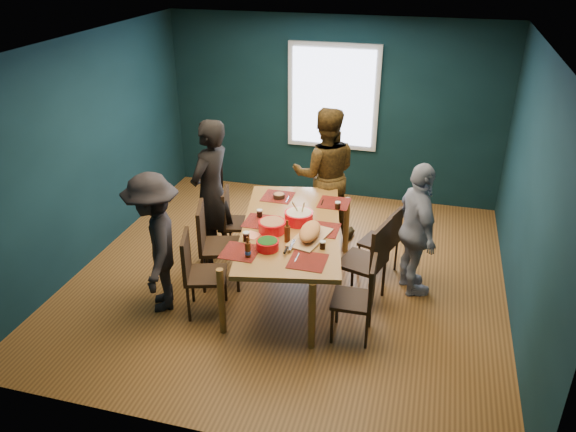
% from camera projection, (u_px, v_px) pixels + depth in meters
% --- Properties ---
extents(room, '(5.01, 5.01, 2.71)m').
position_uv_depth(room, '(296.00, 161.00, 6.40)').
color(room, '#9C652D').
rests_on(room, ground).
extents(dining_table, '(1.47, 2.30, 0.81)m').
position_uv_depth(dining_table, '(291.00, 232.00, 6.22)').
color(dining_table, olive).
rests_on(dining_table, floor).
extents(chair_left_far, '(0.48, 0.48, 0.89)m').
position_uv_depth(chair_left_far, '(234.00, 217.00, 7.01)').
color(chair_left_far, black).
rests_on(chair_left_far, floor).
extents(chair_left_mid, '(0.57, 0.57, 1.00)m').
position_uv_depth(chair_left_mid, '(212.00, 239.00, 6.37)').
color(chair_left_mid, black).
rests_on(chair_left_mid, floor).
extents(chair_left_near, '(0.53, 0.53, 0.94)m').
position_uv_depth(chair_left_near, '(197.00, 268.00, 5.89)').
color(chair_left_near, black).
rests_on(chair_left_near, floor).
extents(chair_right_far, '(0.49, 0.49, 0.86)m').
position_uv_depth(chair_right_far, '(386.00, 238.00, 6.58)').
color(chair_right_far, black).
rests_on(chair_right_far, floor).
extents(chair_right_mid, '(0.56, 0.56, 0.99)m').
position_uv_depth(chair_right_mid, '(370.00, 257.00, 6.04)').
color(chair_right_mid, black).
rests_on(chair_right_mid, floor).
extents(chair_right_near, '(0.41, 0.41, 0.89)m').
position_uv_depth(chair_right_near, '(362.00, 294.00, 5.52)').
color(chair_right_near, black).
rests_on(chair_right_near, floor).
extents(person_far_left, '(0.58, 0.74, 1.81)m').
position_uv_depth(person_far_left, '(211.00, 193.00, 6.74)').
color(person_far_left, black).
rests_on(person_far_left, floor).
extents(person_back, '(1.00, 0.87, 1.78)m').
position_uv_depth(person_back, '(325.00, 174.00, 7.30)').
color(person_back, black).
rests_on(person_back, floor).
extents(person_right, '(0.71, 0.99, 1.56)m').
position_uv_depth(person_right, '(417.00, 230.00, 6.15)').
color(person_right, white).
rests_on(person_right, floor).
extents(person_near_left, '(0.95, 1.16, 1.56)m').
position_uv_depth(person_near_left, '(155.00, 243.00, 5.89)').
color(person_near_left, black).
rests_on(person_near_left, floor).
extents(bowl_salad, '(0.30, 0.30, 0.12)m').
position_uv_depth(bowl_salad, '(272.00, 226.00, 6.04)').
color(bowl_salad, red).
rests_on(bowl_salad, dining_table).
extents(bowl_dumpling, '(0.32, 0.32, 0.30)m').
position_uv_depth(bowl_dumpling, '(299.00, 217.00, 6.22)').
color(bowl_dumpling, red).
rests_on(bowl_dumpling, dining_table).
extents(bowl_herbs, '(0.23, 0.23, 0.10)m').
position_uv_depth(bowl_herbs, '(268.00, 244.00, 5.70)').
color(bowl_herbs, red).
rests_on(bowl_herbs, dining_table).
extents(cutting_board, '(0.42, 0.73, 0.16)m').
position_uv_depth(cutting_board, '(310.00, 233.00, 5.89)').
color(cutting_board, tan).
rests_on(cutting_board, dining_table).
extents(small_bowl, '(0.14, 0.14, 0.06)m').
position_uv_depth(small_bowl, '(279.00, 196.00, 6.82)').
color(small_bowl, black).
rests_on(small_bowl, dining_table).
extents(beer_bottle_a, '(0.06, 0.06, 0.23)m').
position_uv_depth(beer_bottle_a, '(248.00, 250.00, 5.55)').
color(beer_bottle_a, '#45200C').
rests_on(beer_bottle_a, dining_table).
extents(beer_bottle_b, '(0.06, 0.06, 0.25)m').
position_uv_depth(beer_bottle_b, '(287.00, 233.00, 5.83)').
color(beer_bottle_b, '#45200C').
rests_on(beer_bottle_b, dining_table).
extents(cola_glass_a, '(0.07, 0.07, 0.10)m').
position_uv_depth(cola_glass_a, '(246.00, 236.00, 5.86)').
color(cola_glass_a, black).
rests_on(cola_glass_a, dining_table).
extents(cola_glass_b, '(0.06, 0.06, 0.09)m').
position_uv_depth(cola_glass_b, '(323.00, 245.00, 5.71)').
color(cola_glass_b, black).
rests_on(cola_glass_b, dining_table).
extents(cola_glass_c, '(0.07, 0.07, 0.09)m').
position_uv_depth(cola_glass_c, '(338.00, 205.00, 6.54)').
color(cola_glass_c, black).
rests_on(cola_glass_c, dining_table).
extents(cola_glass_d, '(0.07, 0.07, 0.09)m').
position_uv_depth(cola_glass_d, '(260.00, 213.00, 6.35)').
color(cola_glass_d, black).
rests_on(cola_glass_d, dining_table).
extents(napkin_a, '(0.20, 0.20, 0.00)m').
position_uv_depth(napkin_a, '(323.00, 229.00, 6.11)').
color(napkin_a, '#FF916B').
rests_on(napkin_a, dining_table).
extents(napkin_b, '(0.19, 0.19, 0.00)m').
position_uv_depth(napkin_b, '(252.00, 235.00, 5.99)').
color(napkin_b, '#FF916B').
rests_on(napkin_b, dining_table).
extents(napkin_c, '(0.21, 0.21, 0.00)m').
position_uv_depth(napkin_c, '(304.00, 262.00, 5.51)').
color(napkin_c, '#FF916B').
rests_on(napkin_c, dining_table).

